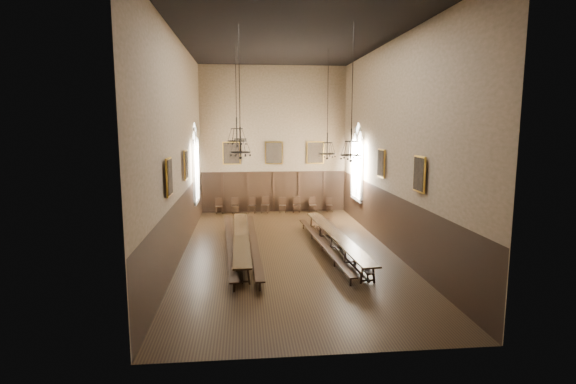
{
  "coord_description": "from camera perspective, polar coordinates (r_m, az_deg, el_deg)",
  "views": [
    {
      "loc": [
        -1.86,
        -18.88,
        5.47
      ],
      "look_at": [
        0.16,
        1.5,
        2.36
      ],
      "focal_mm": 28.0,
      "sensor_mm": 36.0,
      "label": 1
    }
  ],
  "objects": [
    {
      "name": "wainscot_panelling",
      "position": [
        19.44,
        -0.03,
        -3.91
      ],
      "size": [
        9.0,
        18.0,
        2.5
      ],
      "primitive_type": null,
      "color": "black",
      "rests_on": "floor"
    },
    {
      "name": "chair_0",
      "position": [
        27.95,
        -8.73,
        -2.15
      ],
      "size": [
        0.5,
        0.5,
        0.96
      ],
      "rotation": [
        0.0,
        0.0,
        0.18
      ],
      "color": "black",
      "rests_on": "floor"
    },
    {
      "name": "portrait_right_0",
      "position": [
        20.91,
        11.75,
        3.59
      ],
      "size": [
        0.12,
        1.0,
        1.3
      ],
      "color": "gold",
      "rests_on": "wall_right"
    },
    {
      "name": "wall_left",
      "position": [
        19.09,
        -13.69,
        5.47
      ],
      "size": [
        0.02,
        18.0,
        9.0
      ],
      "primitive_type": "cube",
      "color": "#8C7056",
      "rests_on": "ground"
    },
    {
      "name": "chandelier_front_left",
      "position": [
        16.76,
        -6.08,
        6.27
      ],
      "size": [
        0.75,
        0.75,
        4.7
      ],
      "color": "black",
      "rests_on": "ceiling"
    },
    {
      "name": "portrait_left_1",
      "position": [
        15.69,
        -14.87,
        1.86
      ],
      "size": [
        0.12,
        1.0,
        1.3
      ],
      "color": "gold",
      "rests_on": "wall_left"
    },
    {
      "name": "chair_2",
      "position": [
        27.92,
        -4.6,
        -2.08
      ],
      "size": [
        0.5,
        0.5,
        0.98
      ],
      "rotation": [
        0.0,
        0.0,
        -0.16
      ],
      "color": "black",
      "rests_on": "floor"
    },
    {
      "name": "wall_back",
      "position": [
        27.97,
        -1.84,
        6.64
      ],
      "size": [
        9.0,
        0.02,
        9.0
      ],
      "primitive_type": "cube",
      "color": "#8C7056",
      "rests_on": "ground"
    },
    {
      "name": "portrait_right_1",
      "position": [
        16.69,
        16.34,
        2.19
      ],
      "size": [
        0.12,
        1.0,
        1.3
      ],
      "color": "gold",
      "rests_on": "wall_right"
    },
    {
      "name": "chandelier_back_right",
      "position": [
        22.23,
        5.0,
        5.75
      ],
      "size": [
        0.84,
        0.84,
        5.13
      ],
      "color": "black",
      "rests_on": "ceiling"
    },
    {
      "name": "portrait_back_2",
      "position": [
        28.17,
        3.48,
        5.01
      ],
      "size": [
        1.1,
        0.12,
        1.4
      ],
      "color": "gold",
      "rests_on": "wall_back"
    },
    {
      "name": "chandelier_back_left",
      "position": [
        21.46,
        -6.52,
        7.21
      ],
      "size": [
        0.9,
        0.9,
        4.49
      ],
      "color": "black",
      "rests_on": "ceiling"
    },
    {
      "name": "bench_right_outer",
      "position": [
        20.14,
        7.07,
        -6.42
      ],
      "size": [
        0.47,
        9.21,
        0.41
      ],
      "rotation": [
        0.0,
        0.0,
        -0.02
      ],
      "color": "black",
      "rests_on": "floor"
    },
    {
      "name": "portrait_back_0",
      "position": [
        27.83,
        -7.19,
        4.91
      ],
      "size": [
        1.1,
        0.12,
        1.4
      ],
      "color": "gold",
      "rests_on": "wall_back"
    },
    {
      "name": "bench_right_inner",
      "position": [
        19.63,
        4.34,
        -6.76
      ],
      "size": [
        0.81,
        9.3,
        0.42
      ],
      "rotation": [
        0.0,
        0.0,
        0.06
      ],
      "color": "black",
      "rests_on": "floor"
    },
    {
      "name": "floor",
      "position": [
        19.75,
        -0.03,
        -7.48
      ],
      "size": [
        9.0,
        18.0,
        0.02
      ],
      "primitive_type": "cube",
      "color": "black",
      "rests_on": "ground"
    },
    {
      "name": "chandelier_front_right",
      "position": [
        16.47,
        8.03,
        5.89
      ],
      "size": [
        0.77,
        0.77,
        4.78
      ],
      "color": "black",
      "rests_on": "ceiling"
    },
    {
      "name": "window_left",
      "position": [
        24.61,
        -11.65,
        3.63
      ],
      "size": [
        0.2,
        2.2,
        4.6
      ],
      "primitive_type": null,
      "color": "white",
      "rests_on": "wall_left"
    },
    {
      "name": "chair_4",
      "position": [
        28.01,
        -0.69,
        -2.05
      ],
      "size": [
        0.44,
        0.44,
        0.94
      ],
      "rotation": [
        0.0,
        0.0,
        -0.07
      ],
      "color": "black",
      "rests_on": "floor"
    },
    {
      "name": "portrait_back_1",
      "position": [
        27.88,
        -1.82,
        4.98
      ],
      "size": [
        1.1,
        0.12,
        1.4
      ],
      "color": "gold",
      "rests_on": "wall_back"
    },
    {
      "name": "bench_left_outer",
      "position": [
        19.76,
        -7.39,
        -6.6
      ],
      "size": [
        0.91,
        10.57,
        0.48
      ],
      "rotation": [
        0.0,
        0.0,
        0.06
      ],
      "color": "black",
      "rests_on": "floor"
    },
    {
      "name": "chair_1",
      "position": [
        27.89,
        -6.72,
        -2.13
      ],
      "size": [
        0.46,
        0.46,
        0.98
      ],
      "rotation": [
        0.0,
        0.0,
        0.07
      ],
      "color": "black",
      "rests_on": "floor"
    },
    {
      "name": "chair_3",
      "position": [
        27.93,
        -2.93,
        -2.03
      ],
      "size": [
        0.55,
        0.55,
        1.03
      ],
      "rotation": [
        0.0,
        0.0,
        -0.24
      ],
      "color": "black",
      "rests_on": "floor"
    },
    {
      "name": "chair_6",
      "position": [
        28.19,
        3.18,
        -1.99
      ],
      "size": [
        0.47,
        0.47,
        0.94
      ],
      "rotation": [
        0.0,
        0.0,
        0.14
      ],
      "color": "black",
      "rests_on": "floor"
    },
    {
      "name": "ceiling",
      "position": [
        19.3,
        -0.03,
        19.2
      ],
      "size": [
        9.0,
        18.0,
        0.02
      ],
      "primitive_type": "cube",
      "color": "black",
      "rests_on": "ground"
    },
    {
      "name": "portrait_left_0",
      "position": [
        20.12,
        -12.85,
        3.37
      ],
      "size": [
        0.12,
        1.0,
        1.3
      ],
      "color": "gold",
      "rests_on": "wall_left"
    },
    {
      "name": "table_left",
      "position": [
        19.71,
        -5.94,
        -6.43
      ],
      "size": [
        0.76,
        9.3,
        0.73
      ],
      "rotation": [
        0.0,
        0.0,
        0.01
      ],
      "color": "black",
      "rests_on": "floor"
    },
    {
      "name": "wall_right",
      "position": [
        19.95,
        13.04,
        5.62
      ],
      "size": [
        0.02,
        18.0,
        9.0
      ],
      "primitive_type": "cube",
      "color": "#8C7056",
      "rests_on": "ground"
    },
    {
      "name": "table_right",
      "position": [
        19.85,
        6.1,
        -6.32
      ],
      "size": [
        1.21,
        9.39,
        0.73
      ],
      "rotation": [
        0.0,
        0.0,
        0.06
      ],
      "color": "black",
      "rests_on": "floor"
    },
    {
      "name": "bench_left_inner",
      "position": [
        19.74,
        -4.38,
        -6.58
      ],
      "size": [
        0.51,
        10.54,
        0.47
      ],
      "rotation": [
        0.0,
        0.0,
        0.02
      ],
      "color": "black",
      "rests_on": "floor"
    },
    {
      "name": "chair_5",
      "position": [
        28.04,
        1.1,
        -2.0
      ],
      "size": [
        0.5,
        0.5,
        0.99
      ],
      "rotation": [
        0.0,
        0.0,
        -0.16
      ],
      "color": "black",
      "rests_on": "floor"
    },
    {
      "name": "window_right",
      "position": [
        25.27,
        8.81,
        3.83
      ],
      "size": [
        0.2,
        2.2,
        4.6
      ],
      "primitive_type": null,
      "color": "white",
      "rests_on": "wall_right"
    },
    {
      "name": "wall_front",
      "position": [
        10.09,
        4.99,
        3.09
      ],
      "size": [
        9.0,
        0.02,
        9.0
      ],
      "primitive_type": "cube",
      "color": "#8C7056",
      "rests_on": "ground"
    },
    {
      "name": "chair_7",
      "position": [
        28.34,
        5.26,
        -1.99
      ],
      "size": [
        0.39,
        0.39,
        0.87
      ],
      "rotation": [
        0.0,
        0.0,
        -0.0
      ],
      "color": "black",
      "rests_on": "floor"
    }
  ]
}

